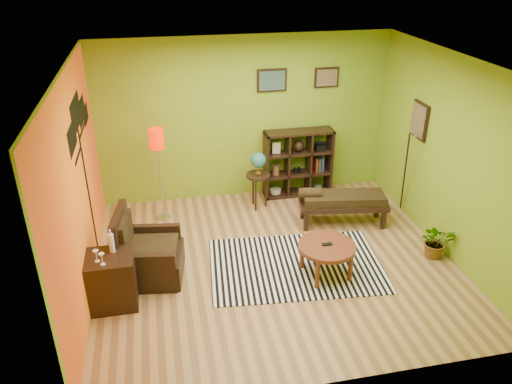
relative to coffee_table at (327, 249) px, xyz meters
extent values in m
plane|color=tan|center=(-0.60, 0.43, -0.41)|extent=(5.00, 5.00, 0.00)
cube|color=#7DA622|center=(-0.60, 2.68, 0.99)|extent=(5.00, 0.04, 2.80)
cube|color=#7DA622|center=(-0.60, -1.82, 0.99)|extent=(5.00, 0.04, 2.80)
cube|color=#7DA622|center=(-3.10, 0.43, 0.99)|extent=(0.04, 4.50, 2.80)
cube|color=#7DA622|center=(1.90, 0.43, 0.99)|extent=(0.04, 4.50, 2.80)
cube|color=white|center=(-0.60, 0.43, 2.39)|extent=(5.00, 4.50, 0.04)
cube|color=orange|center=(-3.08, 0.43, 0.99)|extent=(0.01, 4.45, 2.75)
cube|color=black|center=(-3.06, 0.98, 0.64)|extent=(0.01, 0.14, 2.10)
cube|color=black|center=(-3.06, 0.48, 1.64)|extent=(0.01, 0.65, 0.32)
cube|color=black|center=(-3.06, 1.03, 1.77)|extent=(0.01, 0.85, 0.40)
cube|color=black|center=(-3.06, 1.53, 1.64)|extent=(0.01, 0.70, 0.32)
cube|color=black|center=(-3.06, 1.88, 1.49)|extent=(0.01, 0.50, 0.26)
cube|color=black|center=(-0.15, 2.65, 1.64)|extent=(0.50, 0.03, 0.38)
cube|color=#466C5C|center=(-0.15, 2.62, 1.64)|extent=(0.44, 0.01, 0.32)
cube|color=black|center=(0.80, 2.65, 1.64)|extent=(0.42, 0.03, 0.34)
cube|color=#806D4D|center=(0.80, 2.62, 1.64)|extent=(0.36, 0.01, 0.28)
cube|color=black|center=(1.87, 1.33, 1.24)|extent=(0.03, 0.44, 0.56)
cube|color=#806D4D|center=(1.84, 1.33, 1.24)|extent=(0.01, 0.38, 0.50)
cylinder|color=black|center=(1.75, 1.33, 0.37)|extent=(0.23, 0.34, 1.46)
cone|color=silver|center=(1.75, 1.18, 1.11)|extent=(0.08, 0.09, 0.16)
cube|color=white|center=(-0.34, 0.28, -0.40)|extent=(2.54, 1.80, 0.01)
cylinder|color=brown|center=(0.00, 0.00, 0.04)|extent=(0.77, 0.77, 0.06)
cylinder|color=brown|center=(0.21, 0.27, -0.20)|extent=(0.06, 0.06, 0.42)
cylinder|color=brown|center=(-0.27, 0.21, -0.20)|extent=(0.06, 0.06, 0.42)
cylinder|color=brown|center=(0.27, -0.21, -0.20)|extent=(0.06, 0.06, 0.42)
cylinder|color=brown|center=(-0.21, -0.27, -0.20)|extent=(0.06, 0.06, 0.42)
cube|color=black|center=(0.00, 0.00, 0.08)|extent=(0.13, 0.06, 0.02)
cube|color=black|center=(-2.31, 0.45, -0.23)|extent=(0.90, 0.89, 0.36)
cube|color=black|center=(-2.68, 0.50, 0.09)|extent=(0.20, 0.78, 1.00)
cube|color=black|center=(-2.36, 0.08, -0.12)|extent=(0.73, 0.20, 0.58)
cube|color=black|center=(-2.25, 0.82, -0.12)|extent=(0.73, 0.20, 0.58)
cube|color=#E2B157|center=(-2.28, 0.44, 0.02)|extent=(0.72, 0.70, 0.13)
cube|color=#E2B157|center=(-2.61, 0.49, 0.27)|extent=(0.17, 0.58, 0.45)
cube|color=black|center=(-2.80, -0.04, -0.06)|extent=(0.59, 0.53, 0.70)
cylinder|color=white|center=(-2.75, 0.06, 0.41)|extent=(0.07, 0.07, 0.25)
cylinder|color=white|center=(-2.75, 0.06, 0.57)|extent=(0.02, 0.02, 0.07)
cylinder|color=white|center=(-2.92, -0.12, 0.29)|extent=(0.06, 0.06, 0.01)
cylinder|color=white|center=(-2.92, -0.12, 0.34)|extent=(0.01, 0.01, 0.09)
cone|color=white|center=(-2.92, -0.12, 0.41)|extent=(0.07, 0.07, 0.06)
cylinder|color=white|center=(-2.85, -0.20, 0.29)|extent=(0.06, 0.06, 0.01)
cylinder|color=white|center=(-2.85, -0.20, 0.34)|extent=(0.01, 0.01, 0.09)
cone|color=white|center=(-2.85, -0.20, 0.41)|extent=(0.07, 0.07, 0.06)
cylinder|color=silver|center=(-2.11, 2.02, -0.40)|extent=(0.24, 0.24, 0.03)
cylinder|color=silver|center=(-2.11, 2.02, 0.32)|extent=(0.02, 0.02, 1.45)
cylinder|color=red|center=(-2.11, 2.02, 0.99)|extent=(0.23, 0.23, 0.32)
cylinder|color=black|center=(-0.50, 2.10, 0.19)|extent=(0.41, 0.41, 0.04)
cylinder|color=black|center=(-0.36, 2.10, -0.12)|extent=(0.03, 0.03, 0.58)
cylinder|color=black|center=(-0.56, 2.22, -0.12)|extent=(0.03, 0.03, 0.58)
cylinder|color=black|center=(-0.56, 1.98, -0.12)|extent=(0.03, 0.03, 0.58)
cylinder|color=gold|center=(-0.50, 2.10, 0.23)|extent=(0.10, 0.10, 0.02)
cylinder|color=gold|center=(-0.50, 2.10, 0.29)|extent=(0.02, 0.02, 0.10)
sphere|color=#1C58A7|center=(-0.50, 2.10, 0.46)|extent=(0.26, 0.26, 0.26)
cube|color=black|center=(-0.28, 2.46, 0.19)|extent=(0.04, 0.35, 1.20)
cube|color=black|center=(0.88, 2.46, 0.19)|extent=(0.04, 0.35, 1.20)
cube|color=black|center=(0.30, 2.46, -0.39)|extent=(1.20, 0.35, 0.04)
cube|color=black|center=(0.30, 2.46, 0.77)|extent=(1.20, 0.35, 0.04)
cube|color=black|center=(0.10, 2.46, 0.19)|extent=(0.03, 0.33, 1.12)
cube|color=black|center=(0.50, 2.46, 0.19)|extent=(0.03, 0.33, 1.12)
cube|color=black|center=(0.30, 2.46, -0.01)|extent=(1.12, 0.33, 0.03)
cube|color=black|center=(0.30, 2.46, 0.39)|extent=(1.12, 0.33, 0.03)
cylinder|color=beige|center=(-0.10, 2.46, -0.32)|extent=(0.20, 0.20, 0.07)
sphere|color=black|center=(0.30, 2.46, 0.52)|extent=(0.20, 0.20, 0.20)
cube|color=black|center=(0.70, 2.46, 0.46)|extent=(0.18, 0.15, 0.10)
cylinder|color=black|center=(0.26, 2.46, 0.06)|extent=(0.06, 0.12, 0.06)
cylinder|color=black|center=(0.34, 2.46, 0.06)|extent=(0.06, 0.12, 0.06)
ellipsoid|color=#384C26|center=(0.70, 2.46, -0.31)|extent=(0.18, 0.18, 0.09)
cylinder|color=brown|center=(-0.10, 2.46, 0.09)|extent=(0.12, 0.12, 0.18)
cube|color=beige|center=(-0.10, 2.46, 0.51)|extent=(0.14, 0.03, 0.20)
cube|color=maroon|center=(0.63, 2.46, 0.13)|extent=(0.04, 0.18, 0.26)
cube|color=#1E4C1E|center=(0.68, 2.46, 0.13)|extent=(0.04, 0.18, 0.26)
cube|color=navy|center=(0.74, 2.46, 0.13)|extent=(0.04, 0.18, 0.26)
cube|color=black|center=(0.72, 1.28, -0.06)|extent=(1.45, 0.71, 0.08)
cube|color=#E2B157|center=(0.72, 1.28, 0.05)|extent=(1.35, 0.64, 0.14)
cylinder|color=#E2B157|center=(0.18, 1.36, 0.15)|extent=(0.37, 0.23, 0.18)
cube|color=black|center=(1.36, 1.37, -0.26)|extent=(0.08, 0.08, 0.31)
cube|color=black|center=(0.14, 1.57, -0.26)|extent=(0.08, 0.08, 0.31)
cube|color=black|center=(1.30, 0.98, -0.26)|extent=(0.08, 0.08, 0.31)
cube|color=black|center=(0.08, 1.18, -0.26)|extent=(0.08, 0.08, 0.31)
imported|color=#26661E|center=(1.70, 0.10, -0.21)|extent=(0.58, 0.62, 0.40)
camera|label=1|loc=(-2.08, -5.32, 3.69)|focal=35.00mm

